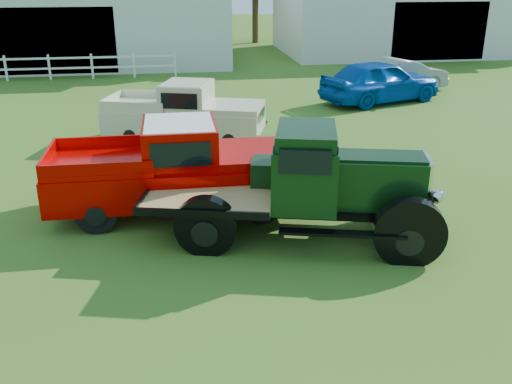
{
  "coord_description": "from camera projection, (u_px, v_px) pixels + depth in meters",
  "views": [
    {
      "loc": [
        -1.34,
        -8.87,
        5.07
      ],
      "look_at": [
        0.2,
        1.2,
        1.05
      ],
      "focal_mm": 40.0,
      "sensor_mm": 36.0,
      "label": 1
    }
  ],
  "objects": [
    {
      "name": "shed_right",
      "position": [
        410.0,
        9.0,
        36.04
      ],
      "size": [
        16.8,
        9.2,
        5.2
      ],
      "primitive_type": null,
      "color": "silver",
      "rests_on": "ground"
    },
    {
      "name": "shed_left",
      "position": [
        64.0,
        11.0,
        32.11
      ],
      "size": [
        18.8,
        10.2,
        5.6
      ],
      "primitive_type": null,
      "color": "silver",
      "rests_on": "ground"
    },
    {
      "name": "vintage_flatbed",
      "position": [
        299.0,
        184.0,
        11.15
      ],
      "size": [
        6.1,
        3.6,
        2.26
      ],
      "primitive_type": null,
      "rotation": [
        0.0,
        0.0,
        -0.25
      ],
      "color": "black",
      "rests_on": "ground"
    },
    {
      "name": "red_pickup",
      "position": [
        176.0,
        167.0,
        12.4
      ],
      "size": [
        5.62,
        2.17,
        2.05
      ],
      "primitive_type": null,
      "rotation": [
        0.0,
        0.0,
        -0.0
      ],
      "color": "#B80100",
      "rests_on": "ground"
    },
    {
      "name": "ground",
      "position": [
        255.0,
        271.0,
        10.21
      ],
      "size": [
        120.0,
        120.0,
        0.0
      ],
      "primitive_type": "plane",
      "color": "#3A6317"
    },
    {
      "name": "misc_car_blue",
      "position": [
        380.0,
        81.0,
        22.74
      ],
      "size": [
        5.38,
        3.56,
        1.7
      ],
      "primitive_type": "imported",
      "rotation": [
        0.0,
        0.0,
        1.91
      ],
      "color": "#0546A7",
      "rests_on": "ground"
    },
    {
      "name": "fence_rail",
      "position": [
        28.0,
        68.0,
        27.26
      ],
      "size": [
        14.2,
        0.16,
        1.2
      ],
      "primitive_type": null,
      "color": "white",
      "rests_on": "ground"
    },
    {
      "name": "white_pickup",
      "position": [
        184.0,
        113.0,
        17.47
      ],
      "size": [
        5.32,
        3.33,
        1.82
      ],
      "primitive_type": null,
      "rotation": [
        0.0,
        0.0,
        -0.31
      ],
      "color": "beige",
      "rests_on": "ground"
    },
    {
      "name": "misc_car_grey",
      "position": [
        401.0,
        76.0,
        24.57
      ],
      "size": [
        4.66,
        3.05,
        1.45
      ],
      "primitive_type": "imported",
      "rotation": [
        0.0,
        0.0,
        1.95
      ],
      "color": "gray",
      "rests_on": "ground"
    }
  ]
}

